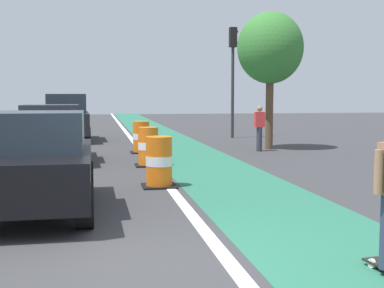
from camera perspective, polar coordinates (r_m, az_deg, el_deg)
name	(u,v)px	position (r m, az deg, el deg)	size (l,w,h in m)	color
ground_plane	(152,264)	(6.19, -4.46, -13.09)	(100.00, 100.00, 0.00)	#38383A
bike_lane_strip	(184,151)	(18.20, -0.86, -0.82)	(2.50, 80.00, 0.01)	#286B51
lane_divider_stripe	(142,152)	(18.01, -5.57, -0.90)	(0.20, 80.00, 0.01)	silver
parked_sedan_nearest	(35,163)	(8.99, -17.02, -2.06)	(1.95, 4.12, 1.70)	black
parked_sedan_second	(51,134)	(15.97, -15.31, 1.12)	(2.04, 4.17, 1.70)	maroon
parked_suv_third	(67,117)	(23.14, -13.68, 2.91)	(2.07, 4.67, 2.04)	black
traffic_barrel_front	(159,162)	(11.09, -3.67, -2.04)	(0.73, 0.73, 1.09)	orange
traffic_barrel_mid	(148,147)	(14.43, -4.86, -0.34)	(0.73, 0.73, 1.09)	orange
traffic_barrel_back	(141,137)	(17.80, -5.64, 0.73)	(0.73, 0.73, 1.09)	orange
traffic_light_corner	(233,62)	(24.17, 4.55, 8.99)	(0.41, 0.32, 5.10)	#2D2D2D
pedestrian_crossing	(259,127)	(18.35, 7.47, 1.88)	(0.34, 0.20, 1.61)	#33333D
street_tree_sidewalk	(270,49)	(19.23, 8.65, 10.39)	(2.40, 2.40, 5.00)	brown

